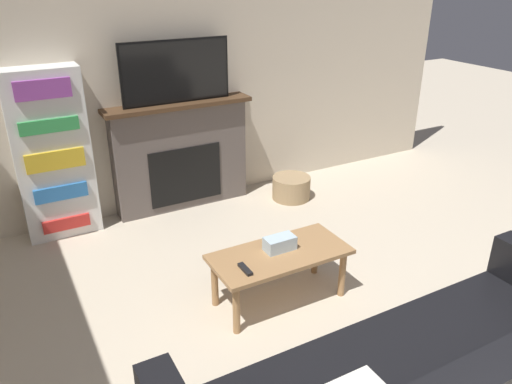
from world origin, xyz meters
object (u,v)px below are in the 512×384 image
at_px(fireplace, 181,155).
at_px(storage_basket, 291,188).
at_px(tv, 176,72).
at_px(coffee_table, 280,259).
at_px(bookshelf, 53,155).

height_order(fireplace, storage_basket, fireplace).
height_order(fireplace, tv, tv).
height_order(coffee_table, storage_basket, coffee_table).
bearing_deg(bookshelf, tv, 0.13).
bearing_deg(fireplace, bookshelf, -178.90).
distance_m(fireplace, bookshelf, 1.19).
relative_size(bookshelf, storage_basket, 3.78).
xyz_separation_m(coffee_table, bookshelf, (-1.20, 1.82, 0.41)).
bearing_deg(coffee_table, bookshelf, 123.24).
relative_size(tv, coffee_table, 1.05).
bearing_deg(bookshelf, fireplace, 1.10).
distance_m(bookshelf, storage_basket, 2.34).
distance_m(tv, storage_basket, 1.67).
relative_size(fireplace, coffee_table, 1.44).
relative_size(fireplace, storage_basket, 3.60).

